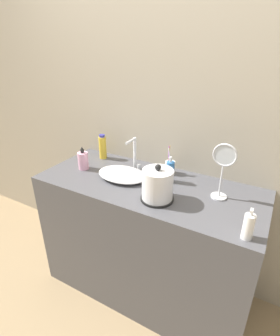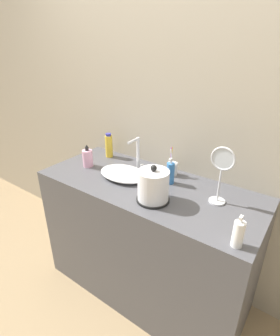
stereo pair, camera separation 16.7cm
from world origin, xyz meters
name	(u,v)px [view 2 (the right image)]	position (x,y,z in m)	size (l,w,h in m)	color
ground_plane	(121,315)	(0.00, 0.00, 0.00)	(12.00, 12.00, 0.00)	#997F5B
wall_back	(175,115)	(0.00, 0.63, 1.30)	(6.00, 0.04, 2.60)	#ADA38E
vanity_counter	(146,240)	(0.00, 0.31, 0.46)	(1.46, 0.61, 0.92)	#4C4C51
sink_basin	(123,173)	(-0.19, 0.30, 0.94)	(0.35, 0.24, 0.05)	white
faucet	(138,153)	(-0.18, 0.45, 1.04)	(0.06, 0.12, 0.23)	silver
electric_kettle	(153,187)	(0.13, 0.17, 1.01)	(0.19, 0.19, 0.22)	black
toothbrush_cup	(172,168)	(0.06, 0.52, 0.97)	(0.07, 0.07, 0.20)	silver
lotion_bottle	(238,234)	(0.64, 0.07, 0.98)	(0.05, 0.05, 0.16)	white
shampoo_bottle	(109,146)	(-0.50, 0.51, 1.01)	(0.06, 0.06, 0.19)	gold
mouthwash_bottle	(170,173)	(0.11, 0.41, 0.99)	(0.05, 0.05, 0.18)	#3370B7
hand_cream_bottle	(88,158)	(-0.51, 0.28, 0.98)	(0.07, 0.07, 0.17)	#EAA8C6
vanity_mirror	(221,171)	(0.44, 0.37, 1.12)	(0.14, 0.09, 0.34)	silver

